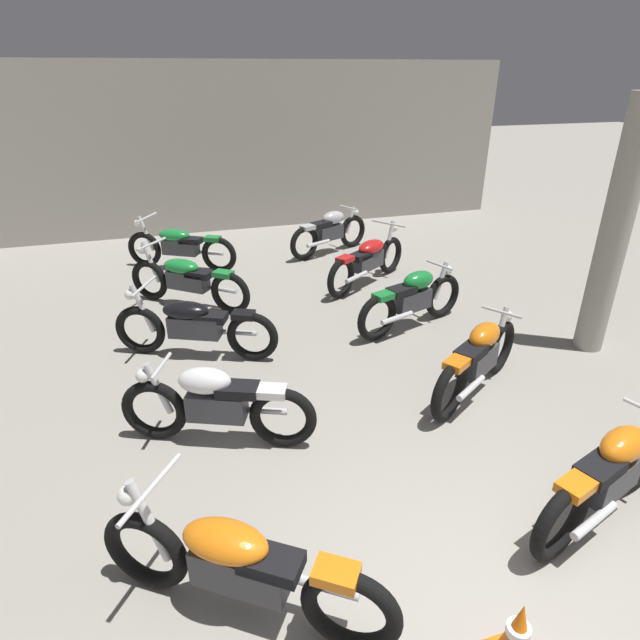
{
  "coord_description": "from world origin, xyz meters",
  "views": [
    {
      "loc": [
        -1.77,
        -1.66,
        3.42
      ],
      "look_at": [
        0.0,
        4.07,
        0.55
      ],
      "focal_mm": 29.62,
      "sensor_mm": 36.0,
      "label": 1
    }
  ],
  "objects_px": {
    "motorcycle_right_row_1": "(478,358)",
    "motorcycle_right_row_3": "(368,259)",
    "motorcycle_left_row_0": "(239,566)",
    "motorcycle_left_row_2": "(194,325)",
    "traffic_cone": "(517,636)",
    "motorcycle_right_row_4": "(330,231)",
    "motorcycle_left_row_3": "(187,279)",
    "motorcycle_left_row_1": "(216,403)",
    "support_pillar": "(615,232)",
    "motorcycle_right_row_0": "(610,474)",
    "motorcycle_right_row_2": "(412,298)",
    "motorcycle_left_row_4": "(180,246)"
  },
  "relations": [
    {
      "from": "motorcycle_right_row_4",
      "to": "support_pillar",
      "type": "bearing_deg",
      "value": -66.63
    },
    {
      "from": "motorcycle_left_row_1",
      "to": "motorcycle_right_row_2",
      "type": "height_order",
      "value": "same"
    },
    {
      "from": "motorcycle_left_row_4",
      "to": "motorcycle_right_row_4",
      "type": "distance_m",
      "value": 2.95
    },
    {
      "from": "motorcycle_right_row_1",
      "to": "traffic_cone",
      "type": "relative_size",
      "value": 3.19
    },
    {
      "from": "support_pillar",
      "to": "motorcycle_left_row_4",
      "type": "height_order",
      "value": "support_pillar"
    },
    {
      "from": "motorcycle_right_row_1",
      "to": "traffic_cone",
      "type": "bearing_deg",
      "value": -117.68
    },
    {
      "from": "motorcycle_left_row_1",
      "to": "motorcycle_right_row_4",
      "type": "xyz_separation_m",
      "value": [
        2.94,
        5.42,
        0.0
      ]
    },
    {
      "from": "motorcycle_right_row_3",
      "to": "motorcycle_left_row_1",
      "type": "bearing_deg",
      "value": -130.24
    },
    {
      "from": "motorcycle_left_row_0",
      "to": "motorcycle_left_row_3",
      "type": "distance_m",
      "value": 5.46
    },
    {
      "from": "support_pillar",
      "to": "motorcycle_right_row_2",
      "type": "relative_size",
      "value": 1.68
    },
    {
      "from": "motorcycle_left_row_4",
      "to": "motorcycle_left_row_0",
      "type": "bearing_deg",
      "value": -90.6
    },
    {
      "from": "motorcycle_left_row_0",
      "to": "motorcycle_left_row_1",
      "type": "relative_size",
      "value": 0.99
    },
    {
      "from": "motorcycle_right_row_1",
      "to": "motorcycle_right_row_3",
      "type": "relative_size",
      "value": 0.92
    },
    {
      "from": "motorcycle_left_row_0",
      "to": "motorcycle_left_row_2",
      "type": "distance_m",
      "value": 3.78
    },
    {
      "from": "support_pillar",
      "to": "motorcycle_left_row_2",
      "type": "distance_m",
      "value": 5.38
    },
    {
      "from": "motorcycle_left_row_1",
      "to": "motorcycle_left_row_4",
      "type": "bearing_deg",
      "value": 90.08
    },
    {
      "from": "motorcycle_left_row_0",
      "to": "motorcycle_right_row_3",
      "type": "relative_size",
      "value": 0.99
    },
    {
      "from": "motorcycle_left_row_0",
      "to": "motorcycle_right_row_1",
      "type": "bearing_deg",
      "value": 32.72
    },
    {
      "from": "motorcycle_left_row_0",
      "to": "motorcycle_right_row_1",
      "type": "xyz_separation_m",
      "value": [
        3.04,
        1.95,
        0.01
      ]
    },
    {
      "from": "motorcycle_left_row_4",
      "to": "traffic_cone",
      "type": "distance_m",
      "value": 8.23
    },
    {
      "from": "motorcycle_left_row_1",
      "to": "motorcycle_left_row_0",
      "type": "bearing_deg",
      "value": -92.47
    },
    {
      "from": "motorcycle_left_row_1",
      "to": "motorcycle_right_row_4",
      "type": "relative_size",
      "value": 1.0
    },
    {
      "from": "motorcycle_left_row_0",
      "to": "motorcycle_right_row_2",
      "type": "xyz_separation_m",
      "value": [
        3.08,
        3.72,
        0.01
      ]
    },
    {
      "from": "motorcycle_right_row_2",
      "to": "motorcycle_right_row_0",
      "type": "bearing_deg",
      "value": -91.19
    },
    {
      "from": "motorcycle_left_row_3",
      "to": "motorcycle_right_row_1",
      "type": "relative_size",
      "value": 1.02
    },
    {
      "from": "motorcycle_left_row_1",
      "to": "motorcycle_left_row_3",
      "type": "distance_m",
      "value": 3.53
    },
    {
      "from": "motorcycle_left_row_3",
      "to": "motorcycle_right_row_4",
      "type": "height_order",
      "value": "motorcycle_left_row_3"
    },
    {
      "from": "support_pillar",
      "to": "traffic_cone",
      "type": "xyz_separation_m",
      "value": [
        -3.56,
        -3.33,
        -1.34
      ]
    },
    {
      "from": "motorcycle_left_row_3",
      "to": "motorcycle_left_row_4",
      "type": "relative_size",
      "value": 0.91
    },
    {
      "from": "motorcycle_right_row_1",
      "to": "motorcycle_right_row_4",
      "type": "height_order",
      "value": "same"
    },
    {
      "from": "motorcycle_right_row_1",
      "to": "motorcycle_right_row_4",
      "type": "xyz_separation_m",
      "value": [
        -0.01,
        5.39,
        0.0
      ]
    },
    {
      "from": "motorcycle_left_row_0",
      "to": "traffic_cone",
      "type": "distance_m",
      "value": 1.79
    },
    {
      "from": "motorcycle_left_row_0",
      "to": "traffic_cone",
      "type": "relative_size",
      "value": 3.41
    },
    {
      "from": "motorcycle_left_row_0",
      "to": "traffic_cone",
      "type": "height_order",
      "value": "motorcycle_left_row_0"
    },
    {
      "from": "support_pillar",
      "to": "motorcycle_right_row_0",
      "type": "distance_m",
      "value": 3.47
    },
    {
      "from": "motorcycle_right_row_0",
      "to": "motorcycle_right_row_1",
      "type": "height_order",
      "value": "same"
    },
    {
      "from": "motorcycle_left_row_2",
      "to": "motorcycle_right_row_3",
      "type": "height_order",
      "value": "same"
    },
    {
      "from": "motorcycle_left_row_2",
      "to": "motorcycle_right_row_0",
      "type": "height_order",
      "value": "motorcycle_left_row_2"
    },
    {
      "from": "support_pillar",
      "to": "traffic_cone",
      "type": "bearing_deg",
      "value": -136.86
    },
    {
      "from": "support_pillar",
      "to": "motorcycle_left_row_0",
      "type": "bearing_deg",
      "value": -154.12
    },
    {
      "from": "motorcycle_left_row_2",
      "to": "motorcycle_right_row_3",
      "type": "relative_size",
      "value": 1.08
    },
    {
      "from": "support_pillar",
      "to": "motorcycle_left_row_2",
      "type": "bearing_deg",
      "value": 165.77
    },
    {
      "from": "motorcycle_left_row_1",
      "to": "traffic_cone",
      "type": "height_order",
      "value": "motorcycle_left_row_1"
    },
    {
      "from": "motorcycle_right_row_2",
      "to": "motorcycle_right_row_3",
      "type": "distance_m",
      "value": 1.78
    },
    {
      "from": "motorcycle_left_row_0",
      "to": "traffic_cone",
      "type": "xyz_separation_m",
      "value": [
        1.57,
        -0.85,
        -0.19
      ]
    },
    {
      "from": "traffic_cone",
      "to": "motorcycle_left_row_1",
      "type": "bearing_deg",
      "value": 118.19
    },
    {
      "from": "motorcycle_left_row_0",
      "to": "motorcycle_left_row_2",
      "type": "xyz_separation_m",
      "value": [
        0.03,
        3.78,
        0.0
      ]
    },
    {
      "from": "motorcycle_right_row_0",
      "to": "motorcycle_right_row_2",
      "type": "relative_size",
      "value": 1.0
    },
    {
      "from": "motorcycle_right_row_3",
      "to": "motorcycle_left_row_3",
      "type": "bearing_deg",
      "value": -179.06
    },
    {
      "from": "motorcycle_right_row_2",
      "to": "motorcycle_left_row_2",
      "type": "bearing_deg",
      "value": 179.02
    }
  ]
}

